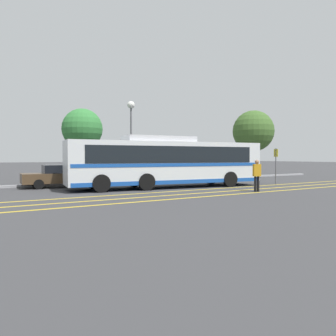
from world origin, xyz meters
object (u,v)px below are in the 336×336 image
Objects in this scene: parked_car_1 at (61,176)px; pedestrian_0 at (257,173)px; bus_stop_sign at (276,162)px; transit_bus at (168,162)px; street_lamp at (131,119)px; tree_0 at (253,131)px; tree_1 at (82,129)px.

parked_car_1 is 2.76× the size of pedestrian_0.
pedestrian_0 is 0.70× the size of bus_stop_sign.
pedestrian_0 is at bearing 39.54° from transit_bus.
parked_car_1 is 0.77× the size of street_lamp.
transit_bus is at bearing -153.48° from tree_0.
tree_1 reaches higher than pedestrian_0.
bus_stop_sign is (5.16, 3.08, 0.60)m from pedestrian_0.
transit_bus is 7.02m from street_lamp.
street_lamp is 15.35m from tree_0.
tree_0 is (15.26, 1.59, -0.25)m from street_lamp.
street_lamp is at bearing 114.11° from parked_car_1.
tree_1 is (-18.84, -0.34, -0.63)m from tree_0.
street_lamp is at bearing -174.05° from tree_0.
street_lamp is at bearing -19.24° from tree_1.
tree_1 reaches higher than bus_stop_sign.
tree_0 is at bearing 103.29° from parked_car_1.
tree_0 is at bearing 149.15° from bus_stop_sign.
tree_0 reaches higher than pedestrian_0.
bus_stop_sign is at bearing -44.94° from street_lamp.
parked_car_1 is at bearing -169.50° from tree_0.
pedestrian_0 is 6.04m from bus_stop_sign.
transit_bus is at bearing 59.22° from parked_car_1.
bus_stop_sign reaches higher than pedestrian_0.
tree_0 is (15.56, 7.76, 3.09)m from transit_bus.
transit_bus is 2.64× the size of parked_car_1.
tree_0 reaches higher than street_lamp.
street_lamp is 1.12× the size of tree_1.
parked_car_1 is at bearing -116.25° from transit_bus.
bus_stop_sign is (8.15, -1.66, -0.04)m from transit_bus.
tree_0 is at bearing 66.55° from pedestrian_0.
bus_stop_sign is (13.89, -5.48, 0.90)m from parked_car_1.
pedestrian_0 is 11.92m from street_lamp.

